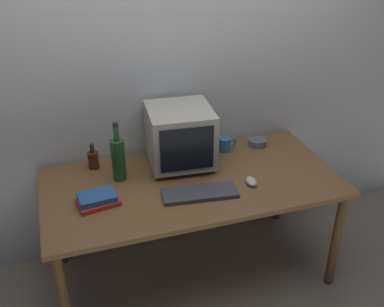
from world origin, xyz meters
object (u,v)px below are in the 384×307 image
(book_stack, at_px, (98,199))
(crt_monitor, at_px, (180,136))
(bottle_tall, at_px, (118,158))
(computer_mouse, at_px, (251,181))
(mug, at_px, (225,144))
(bottle_short, at_px, (93,159))
(cd_spindle, at_px, (257,142))
(keyboard, at_px, (200,193))

(book_stack, bearing_deg, crt_monitor, 26.93)
(bottle_tall, relative_size, book_stack, 1.54)
(computer_mouse, height_order, mug, mug)
(bottle_short, xyz_separation_m, mug, (0.85, -0.04, -0.02))
(bottle_short, bearing_deg, book_stack, -94.24)
(mug, bearing_deg, book_stack, -157.96)
(book_stack, xyz_separation_m, mug, (0.88, 0.36, 0.02))
(book_stack, height_order, cd_spindle, book_stack)
(book_stack, bearing_deg, bottle_tall, 54.06)
(keyboard, distance_m, computer_mouse, 0.32)
(bottle_short, xyz_separation_m, cd_spindle, (1.08, -0.04, -0.04))
(crt_monitor, relative_size, mug, 3.45)
(keyboard, distance_m, book_stack, 0.56)
(mug, bearing_deg, computer_mouse, -90.92)
(computer_mouse, bearing_deg, mug, 95.65)
(cd_spindle, bearing_deg, bottle_short, 178.08)
(mug, bearing_deg, bottle_tall, -169.24)
(bottle_short, xyz_separation_m, book_stack, (-0.03, -0.39, -0.03))
(bottle_short, height_order, mug, bottle_short)
(crt_monitor, height_order, book_stack, crt_monitor)
(crt_monitor, height_order, cd_spindle, crt_monitor)
(book_stack, bearing_deg, computer_mouse, -4.74)
(crt_monitor, bearing_deg, book_stack, -153.07)
(keyboard, bearing_deg, computer_mouse, 9.87)
(bottle_short, bearing_deg, crt_monitor, -12.40)
(crt_monitor, height_order, keyboard, crt_monitor)
(keyboard, relative_size, bottle_tall, 1.14)
(book_stack, distance_m, cd_spindle, 1.17)
(cd_spindle, bearing_deg, mug, -179.64)
(bottle_tall, distance_m, bottle_short, 0.23)
(computer_mouse, xyz_separation_m, mug, (0.01, 0.43, 0.03))
(crt_monitor, xyz_separation_m, bottle_tall, (-0.39, -0.06, -0.05))
(keyboard, height_order, bottle_short, bottle_short)
(crt_monitor, height_order, mug, crt_monitor)
(book_stack, relative_size, cd_spindle, 2.00)
(crt_monitor, distance_m, mug, 0.37)
(bottle_short, distance_m, book_stack, 0.40)
(crt_monitor, distance_m, computer_mouse, 0.51)
(crt_monitor, relative_size, book_stack, 1.73)
(bottle_tall, bearing_deg, mug, 10.76)
(bottle_tall, relative_size, cd_spindle, 3.08)
(bottle_tall, height_order, book_stack, bottle_tall)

